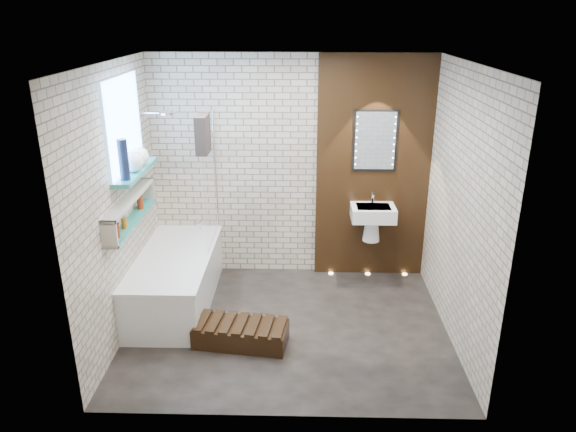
{
  "coord_description": "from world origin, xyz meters",
  "views": [
    {
      "loc": [
        0.12,
        -4.74,
        3.01
      ],
      "look_at": [
        0.0,
        0.15,
        1.15
      ],
      "focal_mm": 33.68,
      "sensor_mm": 36.0,
      "label": 1
    }
  ],
  "objects_px": {
    "bathtub": "(176,279)",
    "bath_screen": "(210,180)",
    "washbasin": "(373,218)",
    "walnut_step": "(241,334)",
    "led_mirror": "(375,141)"
  },
  "relations": [
    {
      "from": "bathtub",
      "to": "led_mirror",
      "type": "relative_size",
      "value": 2.49
    },
    {
      "from": "led_mirror",
      "to": "washbasin",
      "type": "bearing_deg",
      "value": -90.0
    },
    {
      "from": "bath_screen",
      "to": "led_mirror",
      "type": "height_order",
      "value": "led_mirror"
    },
    {
      "from": "bath_screen",
      "to": "washbasin",
      "type": "bearing_deg",
      "value": 5.78
    },
    {
      "from": "bathtub",
      "to": "led_mirror",
      "type": "distance_m",
      "value": 2.68
    },
    {
      "from": "washbasin",
      "to": "walnut_step",
      "type": "bearing_deg",
      "value": -135.38
    },
    {
      "from": "walnut_step",
      "to": "washbasin",
      "type": "bearing_deg",
      "value": 44.62
    },
    {
      "from": "bath_screen",
      "to": "washbasin",
      "type": "relative_size",
      "value": 2.41
    },
    {
      "from": "walnut_step",
      "to": "bath_screen",
      "type": "bearing_deg",
      "value": 109.76
    },
    {
      "from": "washbasin",
      "to": "walnut_step",
      "type": "distance_m",
      "value": 2.07
    },
    {
      "from": "washbasin",
      "to": "led_mirror",
      "type": "xyz_separation_m",
      "value": [
        0.0,
        0.16,
        0.86
      ]
    },
    {
      "from": "bathtub",
      "to": "washbasin",
      "type": "height_order",
      "value": "washbasin"
    },
    {
      "from": "led_mirror",
      "to": "bath_screen",
      "type": "bearing_deg",
      "value": -169.34
    },
    {
      "from": "bathtub",
      "to": "led_mirror",
      "type": "bearing_deg",
      "value": 19.78
    },
    {
      "from": "bathtub",
      "to": "bath_screen",
      "type": "height_order",
      "value": "bath_screen"
    }
  ]
}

